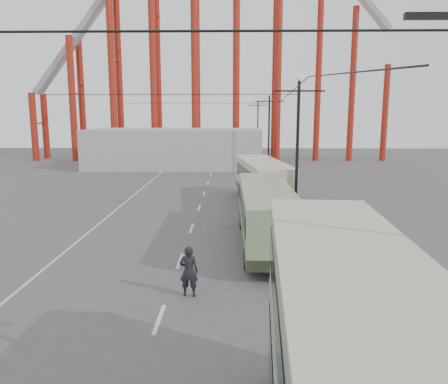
{
  "coord_description": "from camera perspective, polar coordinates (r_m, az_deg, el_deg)",
  "views": [
    {
      "loc": [
        1.47,
        -9.82,
        6.88
      ],
      "look_at": [
        1.06,
        11.89,
        3.0
      ],
      "focal_mm": 35.0,
      "sensor_mm": 36.0,
      "label": 1
    }
  ],
  "objects": [
    {
      "name": "lamp_post_far",
      "position": [
        50.04,
        5.88,
        7.56
      ],
      "size": [
        3.2,
        0.44,
        9.32
      ],
      "color": "black",
      "rests_on": "ground"
    },
    {
      "name": "road_markings",
      "position": [
        30.4,
        -3.34,
        -2.96
      ],
      "size": [
        12.52,
        120.0,
        0.01
      ],
      "color": "silver",
      "rests_on": "ground"
    },
    {
      "name": "pedestrian",
      "position": [
        16.92,
        -4.62,
        -10.27
      ],
      "size": [
        0.75,
        0.51,
        1.98
      ],
      "primitive_type": "imported",
      "rotation": [
        0.0,
        0.0,
        3.09
      ],
      "color": "black",
      "rests_on": "ground"
    },
    {
      "name": "lamp_post_mid",
      "position": [
        28.21,
        9.55,
        5.52
      ],
      "size": [
        3.2,
        0.44,
        9.32
      ],
      "color": "black",
      "rests_on": "ground"
    },
    {
      "name": "single_decker_green",
      "position": [
        23.05,
        5.51,
        -2.71
      ],
      "size": [
        2.66,
        11.15,
        3.14
      ],
      "rotation": [
        0.0,
        0.0,
        0.01
      ],
      "color": "gray",
      "rests_on": "ground"
    },
    {
      "name": "roller_coaster",
      "position": [
        68.73,
        -2.44,
        23.62
      ],
      "size": [
        52.95,
        5.0,
        55.48
      ],
      "color": "maroon",
      "rests_on": "ground"
    },
    {
      "name": "lamp_post_distant",
      "position": [
        71.97,
        4.43,
        8.35
      ],
      "size": [
        3.2,
        0.44,
        9.32
      ],
      "color": "black",
      "rests_on": "ground"
    },
    {
      "name": "single_decker_cream",
      "position": [
        33.72,
        5.05,
        1.58
      ],
      "size": [
        4.03,
        11.02,
        3.35
      ],
      "rotation": [
        0.0,
        0.0,
        0.12
      ],
      "color": "beige",
      "rests_on": "ground"
    },
    {
      "name": "fairground_shed",
      "position": [
        57.47,
        -6.41,
        5.7
      ],
      "size": [
        22.0,
        10.0,
        5.0
      ],
      "primitive_type": "cube",
      "color": "#A7A7A2",
      "rests_on": "ground"
    }
  ]
}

